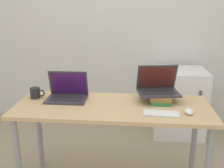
# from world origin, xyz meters

# --- Properties ---
(wall_back) EXTENTS (8.00, 0.05, 2.70)m
(wall_back) POSITION_xyz_m (0.00, 1.77, 1.35)
(wall_back) COLOR silver
(wall_back) RESTS_ON ground_plane
(desk) EXTENTS (1.58, 0.60, 0.77)m
(desk) POSITION_xyz_m (0.00, 0.30, 0.68)
(desk) COLOR tan
(desk) RESTS_ON ground_plane
(laptop_left) EXTENTS (0.34, 0.23, 0.24)m
(laptop_left) POSITION_xyz_m (-0.40, 0.41, 0.82)
(laptop_left) COLOR #333338
(laptop_left) RESTS_ON desk
(book_stack) EXTENTS (0.19, 0.28, 0.06)m
(book_stack) POSITION_xyz_m (0.39, 0.43, 0.80)
(book_stack) COLOR #33753D
(book_stack) RESTS_ON desk
(laptop_on_books) EXTENTS (0.37, 0.28, 0.23)m
(laptop_on_books) POSITION_xyz_m (0.37, 0.46, 0.89)
(laptop_on_books) COLOR #333338
(laptop_on_books) RESTS_ON book_stack
(wireless_keyboard) EXTENTS (0.27, 0.13, 0.01)m
(wireless_keyboard) POSITION_xyz_m (0.38, 0.15, 0.78)
(wireless_keyboard) COLOR silver
(wireless_keyboard) RESTS_ON desk
(mouse) EXTENTS (0.06, 0.10, 0.04)m
(mouse) POSITION_xyz_m (0.58, 0.19, 0.79)
(mouse) COLOR white
(mouse) RESTS_ON desk
(mug) EXTENTS (0.13, 0.08, 0.09)m
(mug) POSITION_xyz_m (-0.68, 0.41, 0.82)
(mug) COLOR #232328
(mug) RESTS_ON desk
(mini_fridge) EXTENTS (0.60, 0.55, 0.81)m
(mini_fridge) POSITION_xyz_m (0.72, 1.40, 0.41)
(mini_fridge) COLOR white
(mini_fridge) RESTS_ON ground_plane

